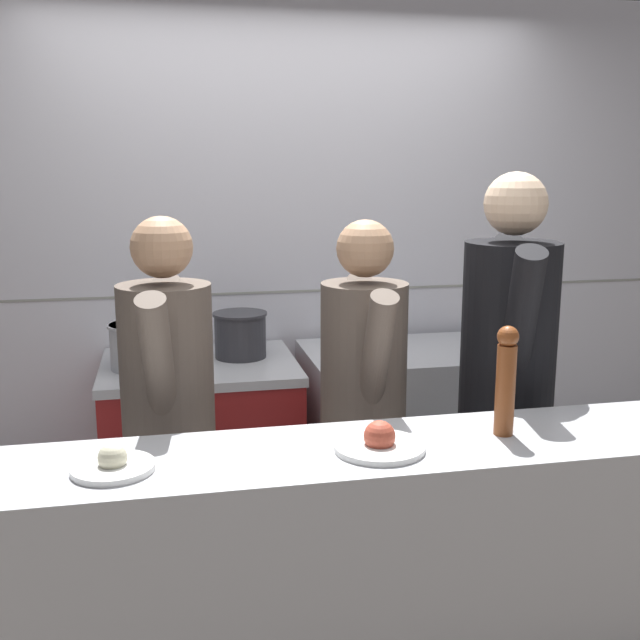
{
  "coord_description": "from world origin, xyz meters",
  "views": [
    {
      "loc": [
        -0.6,
        -2.31,
        1.77
      ],
      "look_at": [
        0.02,
        0.63,
        1.15
      ],
      "focal_mm": 42.0,
      "sensor_mm": 36.0,
      "label": 1
    }
  ],
  "objects": [
    {
      "name": "prep_counter",
      "position": [
        0.53,
        0.98,
        0.45
      ],
      "size": [
        0.98,
        0.65,
        0.91
      ],
      "color": "#B7BABF",
      "rests_on": "ground_plane"
    },
    {
      "name": "oven_range",
      "position": [
        -0.46,
        0.98,
        0.45
      ],
      "size": [
        0.87,
        0.71,
        0.91
      ],
      "color": "maroon",
      "rests_on": "ground_plane"
    },
    {
      "name": "chef_head_cook",
      "position": [
        -0.6,
        0.28,
        0.89
      ],
      "size": [
        0.37,
        0.7,
        1.61
      ],
      "rotation": [
        0.0,
        0.0,
        -0.13
      ],
      "color": "black",
      "rests_on": "ground_plane"
    },
    {
      "name": "pass_counter",
      "position": [
        0.07,
        -0.31,
        0.48
      ],
      "size": [
        2.78,
        0.45,
        0.96
      ],
      "color": "#B7BABF",
      "rests_on": "ground_plane"
    },
    {
      "name": "plated_dish_main",
      "position": [
        -0.75,
        -0.34,
        0.98
      ],
      "size": [
        0.23,
        0.23,
        0.08
      ],
      "color": "white",
      "rests_on": "pass_counter"
    },
    {
      "name": "stock_pot",
      "position": [
        -0.72,
        0.94,
        1.01
      ],
      "size": [
        0.27,
        0.27,
        0.2
      ],
      "color": "#B7BABF",
      "rests_on": "oven_range"
    },
    {
      "name": "pepper_mill",
      "position": [
        0.4,
        -0.29,
        1.14
      ],
      "size": [
        0.07,
        0.07,
        0.34
      ],
      "color": "brown",
      "rests_on": "pass_counter"
    },
    {
      "name": "plated_dish_appetiser",
      "position": [
        -0.01,
        -0.34,
        0.98
      ],
      "size": [
        0.27,
        0.27,
        0.09
      ],
      "color": "white",
      "rests_on": "pass_counter"
    },
    {
      "name": "chef_line",
      "position": [
        0.66,
        0.23,
        0.97
      ],
      "size": [
        0.44,
        0.76,
        1.75
      ],
      "rotation": [
        0.0,
        0.0,
        -0.28
      ],
      "color": "black",
      "rests_on": "ground_plane"
    },
    {
      "name": "sauce_pot",
      "position": [
        -0.27,
        1.04,
        1.02
      ],
      "size": [
        0.25,
        0.25,
        0.21
      ],
      "color": "#2D2D33",
      "rests_on": "oven_range"
    },
    {
      "name": "wall_back_tiled",
      "position": [
        0.0,
        1.39,
        1.3
      ],
      "size": [
        8.0,
        0.06,
        2.6
      ],
      "color": "silver",
      "rests_on": "ground_plane"
    },
    {
      "name": "chef_sous",
      "position": [
        0.12,
        0.29,
        0.88
      ],
      "size": [
        0.34,
        0.69,
        1.58
      ],
      "rotation": [
        0.0,
        0.0,
        -0.04
      ],
      "color": "black",
      "rests_on": "ground_plane"
    }
  ]
}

